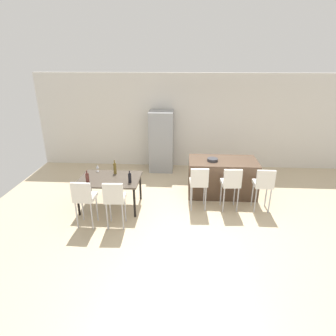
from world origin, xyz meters
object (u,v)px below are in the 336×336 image
at_px(dining_chair_far, 115,197).
at_px(wine_bottle_middle, 130,178).
at_px(refrigerator, 161,141).
at_px(bar_chair_right, 264,183).
at_px(bar_chair_middle, 231,182).
at_px(fruit_bowl, 213,160).
at_px(dining_chair_near, 84,196).
at_px(dining_table, 110,181).
at_px(wine_glass_left, 97,167).
at_px(wine_bottle_right, 87,178).
at_px(kitchen_island, 222,177).
at_px(bar_chair_left, 199,182).
at_px(wine_bottle_inner, 115,168).

height_order(dining_chair_far, wine_bottle_middle, dining_chair_far).
bearing_deg(refrigerator, bar_chair_right, -44.18).
xyz_separation_m(bar_chair_middle, fruit_bowl, (-0.37, 0.77, 0.26)).
xyz_separation_m(bar_chair_right, dining_chair_near, (-3.81, -0.87, 0.00)).
bearing_deg(dining_table, bar_chair_middle, 0.61).
bearing_deg(dining_chair_far, wine_glass_left, 119.66).
xyz_separation_m(dining_table, fruit_bowl, (2.40, 0.80, 0.28)).
relative_size(bar_chair_right, wine_bottle_right, 3.41).
distance_m(kitchen_island, bar_chair_middle, 0.88).
height_order(bar_chair_left, bar_chair_middle, same).
xyz_separation_m(wine_bottle_inner, wine_glass_left, (-0.46, 0.11, -0.01)).
distance_m(dining_chair_near, wine_bottle_right, 0.57).
bearing_deg(fruit_bowl, wine_bottle_right, -158.58).
xyz_separation_m(bar_chair_left, refrigerator, (-1.05, 2.43, 0.22)).
xyz_separation_m(wine_bottle_middle, refrigerator, (0.48, 2.66, 0.07)).
distance_m(kitchen_island, dining_chair_near, 3.46).
bearing_deg(wine_glass_left, fruit_bowl, 8.22).
xyz_separation_m(wine_glass_left, refrigerator, (1.39, 2.06, 0.06)).
bearing_deg(wine_bottle_inner, fruit_bowl, 12.48).
bearing_deg(bar_chair_left, wine_glass_left, 171.51).
relative_size(bar_chair_left, wine_bottle_right, 3.41).
bearing_deg(wine_glass_left, dining_chair_near, -86.46).
height_order(kitchen_island, dining_table, kitchen_island).
height_order(wine_bottle_middle, wine_bottle_right, wine_bottle_right).
distance_m(kitchen_island, wine_bottle_middle, 2.45).
distance_m(bar_chair_right, wine_glass_left, 3.90).
xyz_separation_m(dining_chair_far, fruit_bowl, (2.09, 1.64, 0.26)).
height_order(kitchen_island, wine_bottle_right, wine_bottle_right).
relative_size(wine_bottle_inner, fruit_bowl, 1.29).
bearing_deg(kitchen_island, bar_chair_left, -126.85).
relative_size(wine_bottle_middle, refrigerator, 0.15).
relative_size(kitchen_island, bar_chair_left, 1.62).
height_order(bar_chair_middle, wine_bottle_inner, wine_bottle_inner).
relative_size(dining_table, wine_bottle_middle, 4.98).
relative_size(dining_chair_near, fruit_bowl, 3.99).
relative_size(dining_chair_near, wine_bottle_middle, 3.77).
xyz_separation_m(dining_chair_near, wine_bottle_middle, (0.83, 0.65, 0.15)).
distance_m(bar_chair_middle, dining_chair_near, 3.21).
height_order(bar_chair_left, wine_glass_left, bar_chair_left).
xyz_separation_m(bar_chair_right, fruit_bowl, (-1.09, 0.77, 0.26)).
bearing_deg(refrigerator, bar_chair_left, -66.59).
bearing_deg(wine_bottle_right, dining_chair_near, -80.45).
bearing_deg(refrigerator, wine_bottle_right, -116.87).
height_order(bar_chair_right, dining_table, bar_chair_right).
relative_size(dining_table, wine_bottle_inner, 4.09).
distance_m(bar_chair_middle, wine_bottle_inner, 2.72).
bearing_deg(bar_chair_right, fruit_bowl, 144.82).
xyz_separation_m(kitchen_island, wine_bottle_right, (-3.08, -1.18, 0.40)).
bearing_deg(dining_chair_far, wine_bottle_inner, 102.42).
bearing_deg(fruit_bowl, refrigerator, 130.33).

